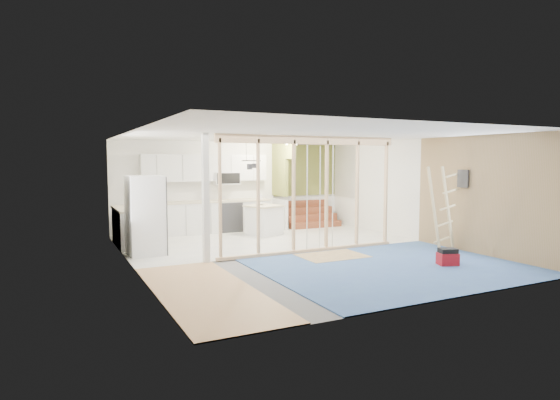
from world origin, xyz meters
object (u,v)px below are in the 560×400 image
toolbox (448,257)px  ladder (443,209)px  island (264,220)px  fridge (146,216)px

toolbox → ladder: 1.71m
island → ladder: bearing=-75.3°
fridge → toolbox: size_ratio=3.98×
toolbox → ladder: bearing=68.1°
fridge → toolbox: fridge is taller
toolbox → ladder: ladder is taller
fridge → island: size_ratio=1.60×
fridge → ladder: size_ratio=0.91×
fridge → island: (3.44, 1.40, -0.45)m
island → ladder: 4.75m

